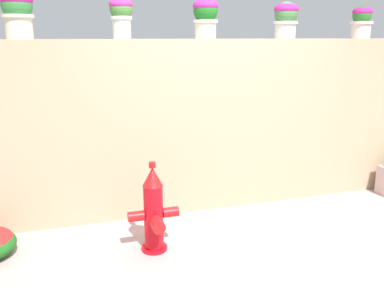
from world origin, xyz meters
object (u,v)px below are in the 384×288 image
Objects in this scene: potted_plant_1 at (17,10)px; fire_hydrant at (154,212)px; potted_plant_3 at (206,15)px; potted_plant_2 at (121,13)px; potted_plant_4 at (286,17)px; potted_plant_5 at (362,20)px.

fire_hydrant is at bearing -41.71° from potted_plant_1.
potted_plant_3 is at bearing 49.99° from fire_hydrant.
potted_plant_2 is at bearing -1.68° from potted_plant_1.
potted_plant_4 is at bearing -1.45° from potted_plant_3.
potted_plant_4 is at bearing 178.16° from potted_plant_5.
potted_plant_1 is at bearing 138.29° from fire_hydrant.
potted_plant_5 is 3.38m from fire_hydrant.
potted_plant_4 reaches higher than fire_hydrant.
potted_plant_3 reaches higher than potted_plant_5.
potted_plant_1 reaches higher than potted_plant_4.
potted_plant_3 reaches higher than potted_plant_4.
fire_hydrant is at bearing -130.01° from potted_plant_3.
potted_plant_3 is 1.12× the size of potted_plant_5.
fire_hydrant is (-1.76, -0.94, -1.75)m from potted_plant_4.
fire_hydrant is (1.06, -0.95, -1.78)m from potted_plant_1.
potted_plant_3 is 1.95m from potted_plant_5.
potted_plant_1 is at bearing 179.80° from potted_plant_4.
potted_plant_3 is at bearing 0.44° from potted_plant_1.
potted_plant_3 reaches higher than fire_hydrant.
potted_plant_4 is 2.65m from fire_hydrant.
potted_plant_2 reaches higher than potted_plant_5.
potted_plant_4 reaches higher than potted_plant_5.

